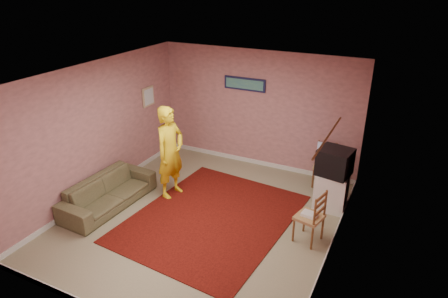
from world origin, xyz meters
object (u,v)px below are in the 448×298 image
at_px(chair_b, 310,211).
at_px(sofa, 108,192).
at_px(crt_tv, 335,162).
at_px(person, 170,152).
at_px(tv_cabinet, 331,191).
at_px(chair_a, 325,161).

bearing_deg(chair_b, sofa, -67.32).
height_order(crt_tv, chair_b, crt_tv).
distance_m(chair_b, person, 2.84).
distance_m(tv_cabinet, crt_tv, 0.60).
relative_size(chair_a, sofa, 0.26).
height_order(tv_cabinet, crt_tv, crt_tv).
relative_size(tv_cabinet, sofa, 0.37).
distance_m(sofa, person, 1.37).
bearing_deg(tv_cabinet, chair_b, -95.26).
distance_m(chair_b, sofa, 3.70).
bearing_deg(person, crt_tv, -64.75).
bearing_deg(crt_tv, tv_cabinet, 0.00).
height_order(chair_a, person, person).
bearing_deg(chair_b, crt_tv, -171.68).
bearing_deg(chair_a, person, -151.16).
bearing_deg(chair_b, tv_cabinet, -171.97).
xyz_separation_m(chair_a, person, (-2.59, -1.67, 0.35)).
height_order(sofa, person, person).
xyz_separation_m(chair_b, sofa, (-3.64, -0.60, -0.28)).
xyz_separation_m(chair_a, sofa, (-3.43, -2.55, -0.28)).
relative_size(tv_cabinet, chair_a, 1.42).
bearing_deg(sofa, crt_tv, -61.93).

